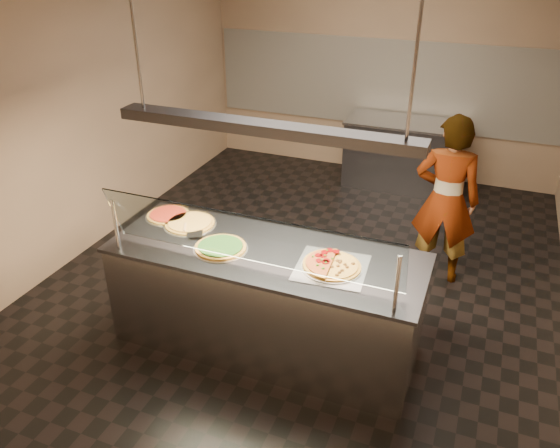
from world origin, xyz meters
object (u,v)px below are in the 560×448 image
at_px(worker, 446,200).
at_px(prep_table, 403,154).
at_px(half_pizza_pepperoni, 319,261).
at_px(pizza_spatula, 189,229).
at_px(sneeze_guard, 246,239).
at_px(pizza_tomato, 169,214).
at_px(pizza_spinach, 221,247).
at_px(pizza_cheese, 190,223).
at_px(heat_lamp_housing, 264,128).
at_px(half_pizza_sausage, 345,267).
at_px(serving_counter, 266,299).
at_px(perforated_tray, 332,267).

bearing_deg(worker, prep_table, -71.63).
bearing_deg(half_pizza_pepperoni, worker, 65.43).
height_order(half_pizza_pepperoni, pizza_spatula, half_pizza_pepperoni).
height_order(sneeze_guard, pizza_tomato, sneeze_guard).
bearing_deg(pizza_spinach, pizza_cheese, 147.92).
relative_size(half_pizza_pepperoni, pizza_cheese, 0.99).
relative_size(half_pizza_pepperoni, pizza_tomato, 1.13).
bearing_deg(heat_lamp_housing, half_pizza_pepperoni, -4.13).
height_order(half_pizza_sausage, pizza_spatula, half_pizza_sausage).
bearing_deg(heat_lamp_housing, serving_counter, 0.00).
relative_size(pizza_cheese, pizza_tomato, 1.14).
relative_size(half_pizza_pepperoni, half_pizza_sausage, 1.00).
relative_size(pizza_tomato, prep_table, 0.26).
height_order(pizza_cheese, worker, worker).
bearing_deg(pizza_tomato, heat_lamp_housing, -13.12).
bearing_deg(heat_lamp_housing, pizza_spinach, -164.85).
relative_size(half_pizza_pepperoni, pizza_spatula, 1.77).
xyz_separation_m(perforated_tray, prep_table, (-0.13, 3.85, -0.47)).
height_order(pizza_spatula, worker, worker).
xyz_separation_m(perforated_tray, pizza_spatula, (-1.28, 0.08, 0.02)).
height_order(half_pizza_sausage, prep_table, half_pizza_sausage).
height_order(sneeze_guard, pizza_spinach, sneeze_guard).
relative_size(half_pizza_pepperoni, prep_table, 0.29).
distance_m(pizza_spatula, worker, 2.50).
bearing_deg(worker, pizza_tomato, 30.13).
bearing_deg(pizza_spinach, worker, 47.81).
bearing_deg(worker, sneeze_guard, 57.00).
height_order(pizza_cheese, prep_table, pizza_cheese).
height_order(sneeze_guard, pizza_spatula, sneeze_guard).
bearing_deg(prep_table, serving_counter, -96.46).
bearing_deg(serving_counter, sneeze_guard, -90.00).
bearing_deg(heat_lamp_housing, prep_table, 83.54).
distance_m(sneeze_guard, perforated_tray, 0.70).
xyz_separation_m(serving_counter, pizza_cheese, (-0.79, 0.18, 0.48)).
bearing_deg(half_pizza_sausage, serving_counter, 177.03).
relative_size(pizza_tomato, heat_lamp_housing, 0.17).
xyz_separation_m(perforated_tray, pizza_spinach, (-0.91, -0.06, 0.01)).
relative_size(pizza_spinach, prep_table, 0.28).
height_order(pizza_tomato, worker, worker).
xyz_separation_m(half_pizza_pepperoni, pizza_tomato, (-1.50, 0.28, -0.02)).
height_order(perforated_tray, pizza_tomato, pizza_tomato).
xyz_separation_m(pizza_spinach, pizza_spatula, (-0.37, 0.14, 0.01)).
bearing_deg(pizza_cheese, prep_table, 71.42).
bearing_deg(heat_lamp_housing, half_pizza_sausage, -2.97).
xyz_separation_m(half_pizza_sausage, heat_lamp_housing, (-0.66, 0.03, 0.99)).
distance_m(serving_counter, pizza_spatula, 0.87).
height_order(pizza_cheese, pizza_tomato, same).
bearing_deg(half_pizza_sausage, sneeze_guard, -155.06).
distance_m(serving_counter, pizza_spinach, 0.60).
distance_m(serving_counter, sneeze_guard, 0.83).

